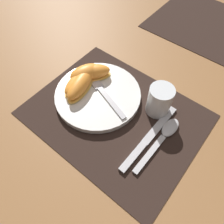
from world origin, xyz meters
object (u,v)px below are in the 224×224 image
spoon (165,134)px  citrus_wedge_3 (81,84)px  juice_glass (159,101)px  fork (101,90)px  citrus_wedge_2 (80,80)px  plate (98,95)px  citrus_wedge_0 (92,72)px  citrus_wedge_1 (86,74)px  knife (148,138)px

spoon → citrus_wedge_3: bearing=-174.3°
juice_glass → citrus_wedge_3: (-0.20, -0.08, -0.00)m
fork → citrus_wedge_2: bearing=-163.0°
plate → citrus_wedge_0: bearing=144.5°
plate → fork: fork is taller
citrus_wedge_1 → knife: bearing=-10.2°
citrus_wedge_3 → fork: bearing=28.9°
juice_glass → citrus_wedge_1: size_ratio=0.75×
spoon → citrus_wedge_0: 0.27m
juice_glass → citrus_wedge_3: size_ratio=0.62×
juice_glass → citrus_wedge_0: juice_glass is taller
spoon → citrus_wedge_2: (-0.27, -0.02, 0.03)m
juice_glass → knife: bearing=-70.8°
knife → citrus_wedge_1: citrus_wedge_1 is taller
spoon → citrus_wedge_3: citrus_wedge_3 is taller
citrus_wedge_3 → citrus_wedge_0: bearing=96.0°
fork → citrus_wedge_0: 0.06m
citrus_wedge_0 → knife: bearing=-14.3°
juice_glass → citrus_wedge_0: bearing=-172.0°
fork → citrus_wedge_2: (-0.06, -0.02, 0.01)m
juice_glass → fork: bearing=-160.8°
juice_glass → fork: (-0.15, -0.05, -0.02)m
spoon → citrus_wedge_3: 0.26m
citrus_wedge_0 → citrus_wedge_3: 0.05m
citrus_wedge_2 → citrus_wedge_3: citrus_wedge_3 is taller
citrus_wedge_1 → spoon: bearing=-1.8°
plate → citrus_wedge_2: bearing=-175.1°
knife → citrus_wedge_3: citrus_wedge_3 is taller
plate → citrus_wedge_3: 0.06m
citrus_wedge_2 → citrus_wedge_1: bearing=92.5°
knife → spoon: spoon is taller
knife → citrus_wedge_2: (-0.25, 0.02, 0.03)m
plate → knife: (0.18, -0.02, -0.01)m
citrus_wedge_0 → juice_glass: bearing=8.0°
spoon → citrus_wedge_0: citrus_wedge_0 is taller
citrus_wedge_2 → citrus_wedge_0: bearing=78.8°
fork → citrus_wedge_0: size_ratio=1.72×
fork → citrus_wedge_0: citrus_wedge_0 is taller
citrus_wedge_0 → citrus_wedge_3: same height
knife → spoon: (0.03, 0.04, 0.00)m
spoon → knife: bearing=-126.6°
plate → citrus_wedge_3: size_ratio=1.77×
fork → citrus_wedge_1: size_ratio=1.75×
plate → spoon: 0.21m
plate → citrus_wedge_2: citrus_wedge_2 is taller
citrus_wedge_0 → citrus_wedge_3: bearing=-84.0°
fork → citrus_wedge_3: bearing=-151.1°
juice_glass → citrus_wedge_3: bearing=-158.4°
juice_glass → citrus_wedge_0: size_ratio=0.74×
spoon → citrus_wedge_2: bearing=-176.2°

